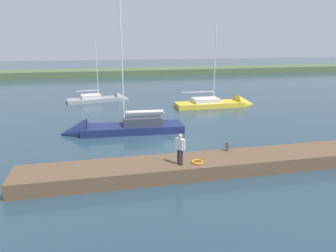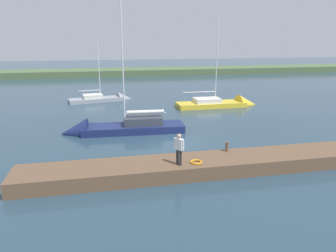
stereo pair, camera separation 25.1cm
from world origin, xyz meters
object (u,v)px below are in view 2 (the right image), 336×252
at_px(mooring_post_near, 227,147).
at_px(life_ring_buoy, 196,162).
at_px(person_on_dock, 179,147).
at_px(sailboat_inner_slip, 115,130).
at_px(sailboat_far_right, 106,100).
at_px(sailboat_near_dock, 224,105).

xyz_separation_m(mooring_post_near, life_ring_buoy, (2.33, 1.40, -0.24)).
bearing_deg(life_ring_buoy, person_on_dock, 4.11).
height_order(life_ring_buoy, sailboat_inner_slip, sailboat_inner_slip).
height_order(mooring_post_near, sailboat_far_right, sailboat_far_right).
distance_m(mooring_post_near, person_on_dock, 3.70).
relative_size(mooring_post_near, person_on_dock, 0.33).
bearing_deg(sailboat_far_right, sailboat_inner_slip, -99.77).
height_order(sailboat_inner_slip, sailboat_far_right, sailboat_inner_slip).
bearing_deg(sailboat_near_dock, mooring_post_near, -112.10).
distance_m(sailboat_far_right, person_on_dock, 23.94).
height_order(sailboat_near_dock, sailboat_inner_slip, sailboat_inner_slip).
distance_m(mooring_post_near, life_ring_buoy, 2.73).
distance_m(life_ring_buoy, sailboat_far_right, 23.98).
relative_size(mooring_post_near, life_ring_buoy, 0.87).
bearing_deg(person_on_dock, sailboat_inner_slip, 70.05).
height_order(mooring_post_near, person_on_dock, person_on_dock).
distance_m(life_ring_buoy, sailboat_inner_slip, 10.27).
bearing_deg(person_on_dock, sailboat_near_dock, 24.25).
xyz_separation_m(mooring_post_near, sailboat_far_right, (6.67, -22.17, -0.98)).
distance_m(sailboat_inner_slip, sailboat_far_right, 14.11).
distance_m(sailboat_near_dock, person_on_dock, 20.09).
relative_size(life_ring_buoy, sailboat_far_right, 0.08).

